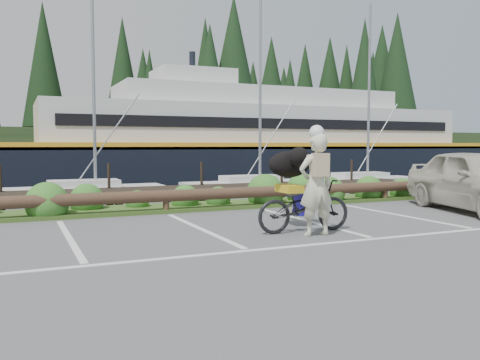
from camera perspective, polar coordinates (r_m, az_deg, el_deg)
name	(u,v)px	position (r m, az deg, el deg)	size (l,w,h in m)	color
ground	(239,247)	(8.81, -0.08, -7.48)	(72.00, 72.00, 0.00)	#4C4C4F
harbor_backdrop	(41,156)	(86.41, -21.43, 2.56)	(170.00, 160.00, 30.00)	#18273A
vegetation_strip	(159,208)	(13.75, -9.09, -3.16)	(34.00, 1.60, 0.10)	#3D5B21
log_rail	(166,213)	(13.09, -8.29, -3.74)	(32.00, 0.30, 0.60)	#443021
bicycle	(304,206)	(10.26, 7.20, -2.88)	(0.70, 2.02, 1.06)	black
cyclist	(316,185)	(9.80, 8.55, -0.56)	(0.72, 0.47, 1.96)	beige
dog	(290,164)	(10.76, 5.58, 1.77)	(0.96, 0.47, 0.56)	black
parked_car	(480,180)	(14.54, 25.38, -0.03)	(1.96, 4.86, 1.66)	#B8B3A2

